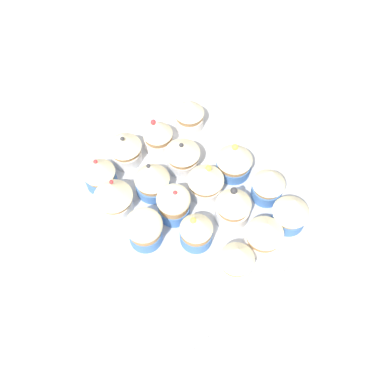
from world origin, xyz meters
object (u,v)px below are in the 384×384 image
object	(u,v)px
cupcake_11	(175,205)
cupcake_16	(99,172)
cupcake_13	(125,147)
cupcake_15	(113,195)
cupcake_8	(158,134)
baking_tray	(192,203)
cupcake_14	(144,229)
cupcake_2	(236,159)
cupcake_4	(265,234)
cupcake_6	(205,180)
cupcake_1	(269,183)
cupcake_0	(291,211)
cupcake_12	(152,178)
cupcake_10	(196,229)
cupcake_9	(237,259)
cupcake_5	(233,204)
cupcake_3	(189,113)
cupcake_7	(183,154)

from	to	relation	value
cupcake_11	cupcake_16	distance (cm)	14.37
cupcake_13	cupcake_15	size ratio (longest dim) A/B	0.95
cupcake_8	cupcake_15	xyz separation A→B (cm)	(-5.55, 13.57, 0.53)
baking_tray	cupcake_14	distance (cm)	11.18
cupcake_13	baking_tray	bearing A→B (deg)	-166.60
cupcake_2	cupcake_4	size ratio (longest dim) A/B	1.17
cupcake_6	cupcake_13	world-z (taller)	cupcake_13
cupcake_4	cupcake_11	bearing A→B (deg)	29.99
baking_tray	cupcake_8	bearing A→B (deg)	-12.63
cupcake_1	cupcake_14	xyz separation A→B (cm)	(6.68, 20.82, -0.21)
cupcake_0	cupcake_6	bearing A→B (deg)	25.92
cupcake_1	cupcake_11	bearing A→B (deg)	63.83
cupcake_6	cupcake_8	distance (cm)	12.76
cupcake_6	cupcake_12	world-z (taller)	cupcake_12
cupcake_8	cupcake_2	bearing A→B (deg)	-153.33
cupcake_1	cupcake_10	distance (cm)	14.71
cupcake_15	cupcake_12	bearing A→B (deg)	-100.95
cupcake_10	cupcake_16	world-z (taller)	cupcake_10
cupcake_10	cupcake_15	world-z (taller)	same
cupcake_0	cupcake_12	size ratio (longest dim) A/B	0.94
cupcake_0	cupcake_9	bearing A→B (deg)	91.61
cupcake_5	cupcake_12	bearing A→B (deg)	28.70
cupcake_3	cupcake_14	xyz separation A→B (cm)	(-13.52, 20.52, 0.18)
cupcake_4	cupcake_15	xyz separation A→B (cm)	(20.72, 14.35, 0.56)
cupcake_5	cupcake_11	world-z (taller)	cupcake_5
cupcake_6	cupcake_8	world-z (taller)	cupcake_6
cupcake_5	cupcake_12	size ratio (longest dim) A/B	1.11
cupcake_3	cupcake_6	distance (cm)	14.62
cupcake_5	cupcake_9	world-z (taller)	cupcake_5
cupcake_5	cupcake_15	distance (cm)	19.67
cupcake_13	cupcake_2	bearing A→B (deg)	-138.27
cupcake_7	cupcake_2	bearing A→B (deg)	-138.41
cupcake_12	cupcake_15	bearing A→B (deg)	79.05
cupcake_1	cupcake_13	xyz separation A→B (cm)	(21.52, 13.89, -0.14)
cupcake_12	cupcake_13	distance (cm)	8.20
cupcake_5	cupcake_14	bearing A→B (deg)	66.28
cupcake_10	cupcake_13	xyz separation A→B (cm)	(20.20, -0.76, -0.01)
cupcake_2	cupcake_4	world-z (taller)	cupcake_2
cupcake_8	cupcake_12	size ratio (longest dim) A/B	0.93
cupcake_1	cupcake_5	distance (cm)	7.34
cupcake_1	cupcake_9	xyz separation A→B (cm)	(-6.39, 13.13, -0.11)
cupcake_3	cupcake_10	distance (cm)	23.72
cupcake_13	cupcake_10	bearing A→B (deg)	177.84
cupcake_8	cupcake_12	xyz separation A→B (cm)	(-6.91, 6.58, 0.31)
cupcake_11	cupcake_13	bearing A→B (deg)	-1.99
cupcake_2	cupcake_8	xyz separation A→B (cm)	(13.18, 6.62, -0.44)
cupcake_2	cupcake_13	distance (cm)	19.39
cupcake_2	cupcake_4	xyz separation A→B (cm)	(-13.09, 5.84, -0.47)
cupcake_3	cupcake_8	bearing A→B (deg)	89.77
cupcake_5	cupcake_7	size ratio (longest dim) A/B	1.20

